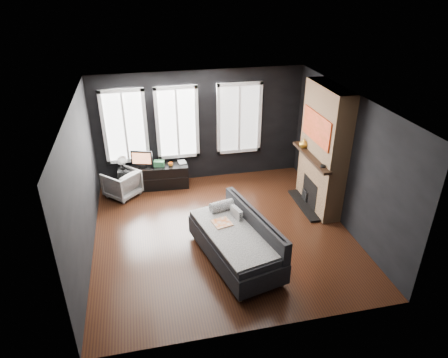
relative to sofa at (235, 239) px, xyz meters
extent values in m
plane|color=black|center=(-0.04, 0.88, -0.45)|extent=(5.00, 5.00, 0.00)
plane|color=white|center=(-0.04, 0.88, 2.25)|extent=(5.00, 5.00, 0.00)
cube|color=black|center=(-0.04, 3.38, 0.90)|extent=(5.00, 0.02, 2.70)
cube|color=black|center=(-2.54, 0.88, 0.90)|extent=(0.02, 5.00, 2.70)
cube|color=black|center=(2.46, 0.88, 0.90)|extent=(0.02, 5.00, 2.70)
cube|color=gray|center=(0.13, 0.44, 0.20)|extent=(0.17, 0.34, 0.33)
imported|color=silver|center=(-1.99, 2.83, -0.11)|extent=(0.93, 0.92, 0.70)
imported|color=orange|center=(-0.83, 3.01, 0.16)|extent=(0.13, 0.11, 0.11)
imported|color=#9F977C|center=(-0.64, 3.14, 0.23)|extent=(0.18, 0.04, 0.25)
cube|color=#36804A|center=(-1.10, 3.07, 0.17)|extent=(0.27, 0.21, 0.13)
imported|color=gold|center=(2.01, 1.93, 0.88)|extent=(0.24, 0.24, 0.20)
cylinder|color=black|center=(2.01, 0.93, 0.80)|extent=(0.12, 0.12, 0.04)
camera|label=1|loc=(-1.43, -5.58, 4.22)|focal=32.00mm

